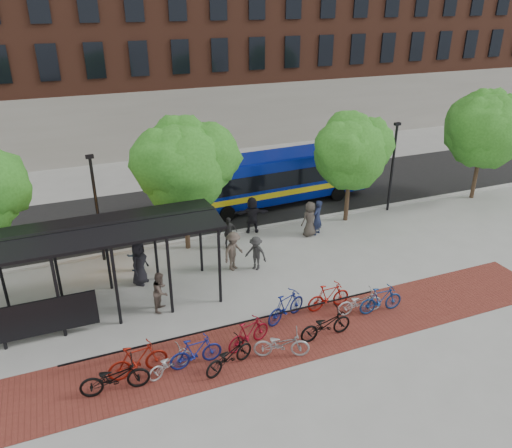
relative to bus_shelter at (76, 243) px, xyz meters
name	(u,v)px	position (x,y,z in m)	size (l,w,h in m)	color
ground	(270,267)	(8.13, 0.48, -3.00)	(160.00, 160.00, 0.00)	#9E9E99
asphalt_street	(217,205)	(8.13, 8.48, -2.99)	(160.00, 8.00, 0.01)	black
curb	(240,231)	(8.13, 4.48, -2.94)	(160.00, 0.25, 0.12)	#B7B7B2
brick_strip	(274,341)	(6.13, -4.52, -3.00)	(24.00, 3.00, 0.01)	maroon
bike_rack_rail	(232,335)	(4.83, -3.62, -3.00)	(12.00, 0.05, 0.95)	black
building_brick	(258,12)	(18.13, 26.48, 7.00)	(55.00, 14.00, 20.00)	brown
bus_shelter	(76,243)	(0.00, 0.00, 0.00)	(10.60, 3.07, 3.60)	black
tree_b	(184,161)	(5.23, 3.83, 1.46)	(5.15, 4.20, 6.47)	#382619
tree_c	(352,149)	(14.22, 3.83, 1.06)	(4.66, 3.80, 5.92)	#382619
tree_d	(486,126)	(23.23, 3.83, 1.47)	(5.39, 4.40, 6.55)	#382619
lamp_post_left	(97,206)	(1.13, 4.08, -0.25)	(0.35, 0.20, 5.12)	black
lamp_post_right	(393,165)	(17.13, 4.08, -0.25)	(0.35, 0.20, 5.12)	black
bus	(276,176)	(11.50, 7.46, -1.26)	(11.34, 3.11, 3.03)	navy
bike_0	(115,377)	(0.48, -4.97, -2.43)	(0.75, 2.16, 1.13)	black
bike_1	(138,360)	(1.29, -4.47, -2.40)	(0.56, 1.98, 1.19)	maroon
bike_2	(170,362)	(2.26, -4.75, -2.56)	(0.58, 1.66, 0.87)	#A0A0A2
bike_3	(196,352)	(3.16, -4.73, -2.45)	(0.52, 1.83, 1.10)	navy
bike_4	(229,356)	(4.14, -5.28, -2.49)	(0.68, 1.95, 1.03)	black
bike_5	(249,334)	(5.17, -4.46, -2.45)	(0.52, 1.83, 1.10)	maroon
bike_6	(282,344)	(6.02, -5.37, -2.49)	(0.68, 1.95, 1.02)	gray
bike_7	(286,306)	(7.07, -3.48, -2.41)	(0.56, 1.97, 1.18)	navy
bike_8	(326,324)	(7.94, -5.00, -2.46)	(0.72, 2.07, 1.09)	black
bike_9	(329,296)	(8.95, -3.44, -2.44)	(0.53, 1.86, 1.12)	#9D160E
bike_10	(360,302)	(9.93, -4.17, -2.51)	(0.66, 1.88, 0.99)	#B3B3B6
bike_11	(381,300)	(10.74, -4.41, -2.44)	(0.53, 1.86, 1.12)	navy
pedestrian_0	(139,263)	(2.38, 1.29, -2.01)	(0.97, 0.63, 1.98)	black
pedestrian_2	(135,255)	(2.39, 2.52, -2.23)	(0.74, 0.58, 1.53)	#21354D
pedestrian_3	(233,251)	(6.52, 0.93, -2.07)	(1.20, 0.69, 1.85)	brown
pedestrian_4	(228,233)	(6.99, 3.02, -2.18)	(0.96, 0.40, 1.63)	#2B2B2B
pedestrian_5	(252,215)	(8.74, 4.28, -2.02)	(1.81, 0.58, 1.95)	black
pedestrian_6	(310,219)	(11.34, 2.78, -2.07)	(0.91, 0.59, 1.86)	#413A34
pedestrian_7	(317,218)	(11.77, 2.77, -2.06)	(0.69, 0.45, 1.88)	#1C2341
pedestrian_8	(161,291)	(2.80, -1.02, -2.17)	(0.81, 0.63, 1.66)	brown
pedestrian_9	(256,253)	(7.46, 0.56, -2.19)	(1.04, 0.60, 1.62)	#2B2B2B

